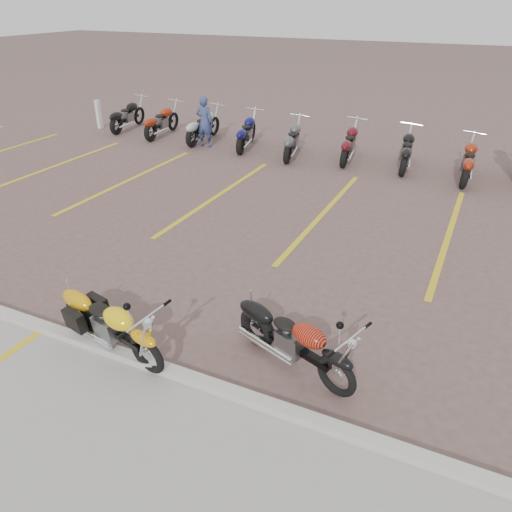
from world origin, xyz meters
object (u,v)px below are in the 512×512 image
Objects in this scene: person_a at (205,122)px; bollard at (99,114)px; flame_cruiser at (292,341)px; yellow_cruiser at (111,325)px.

bollard is (-4.77, 0.47, -0.29)m from person_a.
person_a is 1.58× the size of bollard.
bollard is at bearing -9.66° from person_a.
flame_cruiser is 10.99m from person_a.
flame_cruiser is 1.20× the size of person_a.
yellow_cruiser is 10.43m from person_a.
yellow_cruiser is 2.47m from flame_cruiser.
yellow_cruiser is at bearing -48.18° from bollard.
bollard reaches higher than yellow_cruiser.
person_a is at bearing 126.67° from yellow_cruiser.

